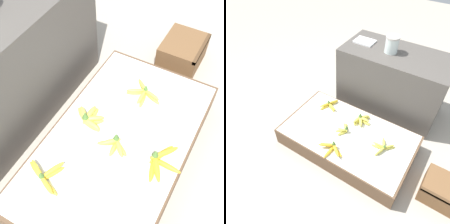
{
  "view_description": "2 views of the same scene",
  "coord_description": "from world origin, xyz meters",
  "views": [
    {
      "loc": [
        -0.82,
        -0.41,
        1.66
      ],
      "look_at": [
        0.12,
        0.1,
        0.26
      ],
      "focal_mm": 50.0,
      "sensor_mm": 36.0,
      "label": 1
    },
    {
      "loc": [
        0.68,
        -1.22,
        1.87
      ],
      "look_at": [
        -0.14,
        0.03,
        0.4
      ],
      "focal_mm": 35.0,
      "sensor_mm": 36.0,
      "label": 2
    }
  ],
  "objects": [
    {
      "name": "back_vendor_table",
      "position": [
        0.09,
        0.81,
        0.36
      ],
      "size": [
        1.15,
        0.58,
        0.73
      ],
      "color": "#4C4742",
      "rests_on": "ground_plane"
    },
    {
      "name": "wooden_crate",
      "position": [
        0.96,
        -0.03,
        0.1
      ],
      "size": [
        0.35,
        0.29,
        0.2
      ],
      "color": "brown",
      "rests_on": "ground_plane"
    },
    {
      "name": "glass_jar",
      "position": [
        0.01,
        0.78,
        0.81
      ],
      "size": [
        0.14,
        0.14,
        0.17
      ],
      "color": "silver",
      "rests_on": "back_vendor_table"
    },
    {
      "name": "banana_bunch_back_left",
      "position": [
        -0.37,
        0.21,
        0.23
      ],
      "size": [
        0.19,
        0.24,
        0.09
      ],
      "color": "gold",
      "rests_on": "display_platform"
    },
    {
      "name": "ground_plane",
      "position": [
        0.0,
        0.0,
        0.0
      ],
      "size": [
        10.0,
        10.0,
        0.0
      ],
      "primitive_type": "plane",
      "color": "#A89E8E"
    },
    {
      "name": "banana_bunch_middle_midleft",
      "position": [
        -0.05,
        -0.0,
        0.23
      ],
      "size": [
        0.12,
        0.19,
        0.1
      ],
      "color": "gold",
      "rests_on": "display_platform"
    },
    {
      "name": "banana_bunch_middle_midright",
      "position": [
        0.36,
        0.02,
        0.22
      ],
      "size": [
        0.21,
        0.23,
        0.08
      ],
      "color": "gold",
      "rests_on": "display_platform"
    },
    {
      "name": "display_platform",
      "position": [
        0.0,
        0.0,
        0.1
      ],
      "size": [
        1.29,
        0.74,
        0.2
      ],
      "color": "brown",
      "rests_on": "ground_plane"
    },
    {
      "name": "banana_bunch_front_midleft",
      "position": [
        -0.02,
        -0.26,
        0.23
      ],
      "size": [
        0.26,
        0.18,
        0.11
      ],
      "color": "gold",
      "rests_on": "display_platform"
    },
    {
      "name": "banana_bunch_back_midleft",
      "position": [
        0.03,
        0.2,
        0.23
      ],
      "size": [
        0.15,
        0.21,
        0.11
      ],
      "color": "#DBCC4C",
      "rests_on": "display_platform"
    },
    {
      "name": "foam_tray_white",
      "position": [
        -0.31,
        0.83,
        0.74
      ],
      "size": [
        0.21,
        0.16,
        0.02
      ],
      "color": "white",
      "rests_on": "back_vendor_table"
    }
  ]
}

